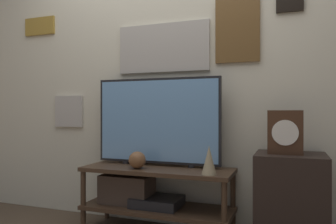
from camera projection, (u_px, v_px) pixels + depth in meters
name	position (u px, v px, depth m)	size (l,w,h in m)	color
wall_back	(169.00, 59.00, 2.71)	(6.40, 0.08, 2.70)	beige
media_console	(147.00, 191.00, 2.50)	(1.14, 0.41, 0.49)	#422D1E
television	(157.00, 121.00, 2.57)	(1.01, 0.05, 0.69)	black
vase_slim_bronze	(209.00, 160.00, 2.20)	(0.10, 0.10, 0.19)	tan
vase_round_glass	(137.00, 160.00, 2.44)	(0.13, 0.13, 0.13)	brown
side_table	(291.00, 203.00, 2.15)	(0.44, 0.40, 0.64)	black
mantel_clock	(285.00, 132.00, 2.13)	(0.22, 0.11, 0.29)	#422819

